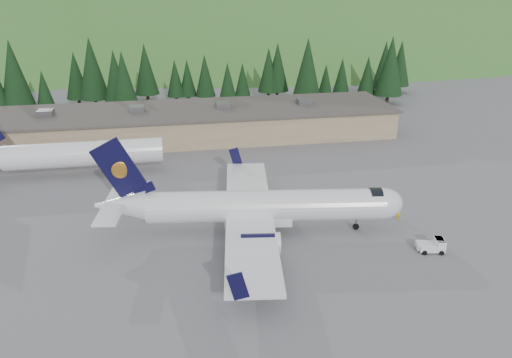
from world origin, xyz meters
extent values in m
plane|color=slate|center=(0.00, 0.00, 0.00)|extent=(600.00, 600.00, 0.00)
cylinder|color=white|center=(0.00, 0.00, 3.17)|extent=(26.35, 7.15, 3.51)
ellipsoid|color=white|center=(12.93, -1.84, 3.17)|extent=(5.01, 4.11, 3.51)
cylinder|color=black|center=(12.00, -1.71, 3.59)|extent=(1.70, 3.05, 2.89)
cone|color=white|center=(-15.70, 2.23, 3.54)|extent=(6.03, 4.26, 3.51)
cube|color=white|center=(-0.92, 0.13, 1.70)|extent=(7.81, 4.01, 0.93)
cube|color=white|center=(-1.85, 0.26, 2.24)|extent=(9.54, 32.12, 0.33)
cube|color=black|center=(-1.00, 16.16, 3.45)|extent=(1.89, 0.40, 2.68)
cube|color=black|center=(-5.46, -15.24, 3.45)|extent=(1.89, 0.40, 2.68)
cylinder|color=black|center=(-0.16, 5.49, 1.45)|extent=(4.18, 2.68, 2.15)
cylinder|color=white|center=(1.59, 5.24, 1.45)|extent=(0.87, 2.33, 2.28)
cube|color=white|center=(-0.16, 5.49, 1.96)|extent=(2.06, 0.52, 0.84)
cylinder|color=black|center=(-1.68, -5.22, 1.45)|extent=(4.18, 2.68, 2.15)
cylinder|color=white|center=(0.07, -5.47, 1.45)|extent=(0.87, 2.33, 2.28)
cube|color=white|center=(-1.68, -5.22, 1.96)|extent=(2.06, 0.52, 0.84)
cube|color=black|center=(-15.51, 2.21, 7.91)|extent=(5.75, 1.09, 6.85)
ellipsoid|color=#C37E29|center=(-15.30, 2.36, 7.72)|extent=(1.85, 0.43, 1.85)
ellipsoid|color=#C37E29|center=(-15.35, 1.99, 7.72)|extent=(1.85, 0.43, 1.85)
cube|color=black|center=(-13.11, 1.86, 5.48)|extent=(2.58, 0.59, 1.85)
cube|color=white|center=(-16.16, 2.30, 4.01)|extent=(4.04, 11.88, 0.21)
cylinder|color=slate|center=(10.16, -1.44, 0.84)|extent=(0.21, 0.21, 1.68)
cylinder|color=black|center=(10.16, -1.44, 0.35)|extent=(0.74, 0.36, 0.71)
cylinder|color=slate|center=(-2.42, 2.89, 0.93)|extent=(0.25, 0.25, 1.87)
cylinder|color=black|center=(-2.05, 2.83, 0.51)|extent=(1.06, 0.47, 1.03)
cylinder|color=black|center=(-2.79, 2.94, 0.51)|extent=(1.06, 0.47, 1.03)
cylinder|color=slate|center=(-3.12, -2.10, 0.93)|extent=(0.25, 0.25, 1.87)
cylinder|color=black|center=(-2.76, -2.15, 0.51)|extent=(1.06, 0.47, 1.03)
cylinder|color=black|center=(-3.49, -2.05, 0.51)|extent=(1.06, 0.47, 1.03)
cylinder|color=white|center=(-22.00, 22.00, 3.20)|extent=(22.00, 3.60, 3.60)
cube|color=white|center=(16.02, -7.27, 0.49)|extent=(2.95, 1.99, 0.63)
cube|color=white|center=(16.89, -7.50, 1.03)|extent=(1.19, 1.44, 0.81)
cube|color=black|center=(16.89, -7.50, 1.39)|extent=(1.08, 1.33, 0.09)
cylinder|color=black|center=(17.07, -6.81, 0.25)|extent=(0.54, 0.32, 0.50)
cylinder|color=black|center=(16.70, -8.19, 0.25)|extent=(0.54, 0.32, 0.50)
cylinder|color=black|center=(15.34, -6.34, 0.25)|extent=(0.54, 0.32, 0.50)
cylinder|color=black|center=(14.97, -7.73, 0.25)|extent=(0.54, 0.32, 0.50)
cube|color=white|center=(16.07, -7.62, 0.48)|extent=(2.81, 1.80, 0.61)
cube|color=white|center=(16.91, -7.79, 1.00)|extent=(1.09, 1.36, 0.78)
cube|color=black|center=(16.91, -7.79, 1.34)|extent=(0.99, 1.26, 0.09)
cylinder|color=black|center=(17.05, -7.12, 0.24)|extent=(0.51, 0.28, 0.48)
cylinder|color=black|center=(16.77, -8.47, 0.24)|extent=(0.51, 0.28, 0.48)
cylinder|color=black|center=(15.36, -6.76, 0.24)|extent=(0.51, 0.28, 0.48)
cylinder|color=black|center=(15.08, -8.12, 0.24)|extent=(0.51, 0.28, 0.48)
cube|color=#8D775D|center=(-5.00, 38.00, 2.40)|extent=(70.00, 16.00, 4.80)
cube|color=#47423D|center=(-5.00, 38.00, 4.95)|extent=(71.00, 17.00, 0.40)
cube|color=slate|center=(-30.00, 38.00, 5.60)|extent=(2.50, 2.50, 1.00)
cube|color=slate|center=(-15.00, 38.00, 5.60)|extent=(2.50, 2.50, 1.00)
cube|color=slate|center=(0.00, 38.00, 5.60)|extent=(2.50, 2.50, 1.00)
cube|color=slate|center=(15.00, 38.00, 5.60)|extent=(2.50, 2.50, 1.00)
imported|color=#DCC507|center=(15.93, -0.13, 0.80)|extent=(0.68, 0.55, 1.60)
cone|color=black|center=(-39.52, 58.80, 8.91)|extent=(6.54, 6.54, 13.37)
cone|color=black|center=(-34.45, 59.33, 5.32)|extent=(3.90, 3.90, 7.98)
cone|color=black|center=(-29.00, 66.66, 6.85)|extent=(5.02, 5.02, 10.27)
cone|color=black|center=(-25.06, 63.81, 8.73)|extent=(6.40, 6.40, 13.10)
cone|color=black|center=(-20.12, 61.12, 7.32)|extent=(5.37, 5.37, 10.99)
cone|color=black|center=(-18.06, 55.72, 7.56)|extent=(5.54, 5.54, 11.33)
cone|color=black|center=(-13.90, 67.71, 7.54)|extent=(5.53, 5.53, 11.31)
cone|color=black|center=(-7.42, 66.29, 5.55)|extent=(4.07, 4.07, 8.32)
cone|color=black|center=(-4.64, 66.51, 5.48)|extent=(4.02, 4.02, 8.23)
cone|color=black|center=(-0.77, 64.54, 6.23)|extent=(4.57, 4.57, 9.35)
cone|color=black|center=(3.30, 56.16, 5.88)|extent=(4.32, 4.32, 8.83)
cone|color=black|center=(7.86, 64.73, 5.02)|extent=(3.68, 3.68, 7.53)
cone|color=black|center=(14.28, 66.03, 6.79)|extent=(4.98, 4.98, 10.18)
cone|color=black|center=(16.37, 65.92, 7.38)|extent=(5.41, 5.41, 11.07)
cone|color=black|center=(20.58, 55.54, 8.63)|extent=(6.33, 6.33, 12.94)
cone|color=black|center=(26.17, 59.59, 4.99)|extent=(3.66, 3.66, 7.49)
cone|color=black|center=(30.91, 62.13, 5.50)|extent=(4.03, 4.03, 8.25)
cone|color=black|center=(35.73, 58.54, 5.98)|extent=(4.38, 4.38, 8.96)
cone|color=black|center=(39.77, 55.71, 8.62)|extent=(6.32, 6.32, 12.93)
cone|color=black|center=(42.55, 64.73, 7.39)|extent=(5.42, 5.42, 11.08)
cone|color=black|center=(47.50, 66.63, 7.27)|extent=(5.33, 5.33, 10.91)
ellipsoid|color=#3A6326|center=(40.00, 200.00, -85.00)|extent=(420.00, 300.00, 300.00)
ellipsoid|color=#3A6326|center=(160.00, 240.00, -85.00)|extent=(392.00, 280.00, 280.00)
camera|label=1|loc=(-10.33, -48.98, 26.46)|focal=35.00mm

